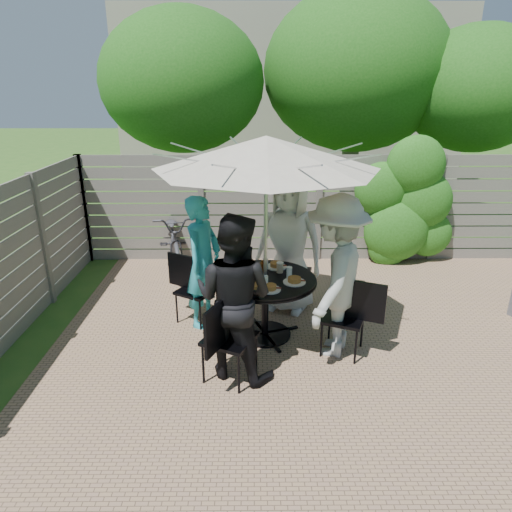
{
  "coord_description": "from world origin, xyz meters",
  "views": [
    {
      "loc": [
        -1.12,
        -4.56,
        2.89
      ],
      "look_at": [
        -1.09,
        0.56,
        0.98
      ],
      "focal_mm": 32.0,
      "sensor_mm": 36.0,
      "label": 1
    }
  ],
  "objects_px": {
    "plate_left": "(238,271)",
    "coffee_cup": "(280,268)",
    "plate_right": "(294,281)",
    "bicycle": "(175,240)",
    "chair_front": "(229,355)",
    "person_left": "(203,263)",
    "glass_front": "(265,282)",
    "umbrella": "(266,153)",
    "person_right": "(335,277)",
    "chair_right": "(344,332)",
    "glass_back": "(265,263)",
    "chair_back": "(291,285)",
    "syrup_jug": "(262,269)",
    "chair_left": "(196,302)",
    "person_front": "(234,298)",
    "plate_back": "(276,265)",
    "patio_table": "(265,296)",
    "plate_extra": "(270,288)",
    "person_back": "(289,244)",
    "glass_left": "(241,272)",
    "glass_right": "(289,272)",
    "plate_front": "(253,287)"
  },
  "relations": [
    {
      "from": "chair_right",
      "to": "bicycle",
      "type": "bearing_deg",
      "value": -25.86
    },
    {
      "from": "patio_table",
      "to": "bicycle",
      "type": "xyz_separation_m",
      "value": [
        -1.44,
        2.24,
        -0.04
      ]
    },
    {
      "from": "plate_right",
      "to": "chair_left",
      "type": "bearing_deg",
      "value": 156.17
    },
    {
      "from": "chair_back",
      "to": "person_right",
      "type": "height_order",
      "value": "person_right"
    },
    {
      "from": "chair_back",
      "to": "plate_right",
      "type": "relative_size",
      "value": 3.8
    },
    {
      "from": "syrup_jug",
      "to": "glass_left",
      "type": "bearing_deg",
      "value": -165.95
    },
    {
      "from": "chair_front",
      "to": "person_front",
      "type": "distance_m",
      "value": 0.61
    },
    {
      "from": "plate_right",
      "to": "person_front",
      "type": "bearing_deg",
      "value": -137.21
    },
    {
      "from": "chair_right",
      "to": "person_left",
      "type": "bearing_deg",
      "value": -1.1
    },
    {
      "from": "plate_right",
      "to": "bicycle",
      "type": "distance_m",
      "value": 2.98
    },
    {
      "from": "plate_right",
      "to": "glass_left",
      "type": "height_order",
      "value": "glass_left"
    },
    {
      "from": "umbrella",
      "to": "glass_back",
      "type": "height_order",
      "value": "umbrella"
    },
    {
      "from": "umbrella",
      "to": "chair_left",
      "type": "height_order",
      "value": "umbrella"
    },
    {
      "from": "chair_front",
      "to": "plate_left",
      "type": "height_order",
      "value": "chair_front"
    },
    {
      "from": "person_back",
      "to": "chair_right",
      "type": "height_order",
      "value": "person_back"
    },
    {
      "from": "patio_table",
      "to": "chair_back",
      "type": "xyz_separation_m",
      "value": [
        0.39,
        0.89,
        -0.25
      ]
    },
    {
      "from": "person_left",
      "to": "plate_back",
      "type": "height_order",
      "value": "person_left"
    },
    {
      "from": "plate_right",
      "to": "bicycle",
      "type": "bearing_deg",
      "value": 126.58
    },
    {
      "from": "plate_front",
      "to": "coffee_cup",
      "type": "bearing_deg",
      "value": 56.46
    },
    {
      "from": "chair_back",
      "to": "syrup_jug",
      "type": "xyz_separation_m",
      "value": [
        -0.42,
        -0.82,
        0.56
      ]
    },
    {
      "from": "chair_left",
      "to": "glass_back",
      "type": "xyz_separation_m",
      "value": [
        0.89,
        -0.11,
        0.58
      ]
    },
    {
      "from": "chair_front",
      "to": "chair_right",
      "type": "xyz_separation_m",
      "value": [
        1.27,
        0.5,
        -0.02
      ]
    },
    {
      "from": "patio_table",
      "to": "plate_back",
      "type": "distance_m",
      "value": 0.44
    },
    {
      "from": "person_back",
      "to": "plate_back",
      "type": "relative_size",
      "value": 7.21
    },
    {
      "from": "umbrella",
      "to": "plate_left",
      "type": "xyz_separation_m",
      "value": [
        -0.33,
        0.15,
        -1.42
      ]
    },
    {
      "from": "plate_extra",
      "to": "chair_left",
      "type": "bearing_deg",
      "value": 141.48
    },
    {
      "from": "person_back",
      "to": "coffee_cup",
      "type": "height_order",
      "value": "person_back"
    },
    {
      "from": "plate_back",
      "to": "plate_left",
      "type": "bearing_deg",
      "value": -158.76
    },
    {
      "from": "glass_left",
      "to": "umbrella",
      "type": "bearing_deg",
      "value": -1.76
    },
    {
      "from": "glass_left",
      "to": "person_left",
      "type": "bearing_deg",
      "value": 145.82
    },
    {
      "from": "chair_right",
      "to": "coffee_cup",
      "type": "height_order",
      "value": "chair_right"
    },
    {
      "from": "person_front",
      "to": "plate_back",
      "type": "xyz_separation_m",
      "value": [
        0.48,
        1.09,
        -0.08
      ]
    },
    {
      "from": "umbrella",
      "to": "plate_extra",
      "type": "distance_m",
      "value": 1.47
    },
    {
      "from": "person_left",
      "to": "glass_front",
      "type": "xyz_separation_m",
      "value": [
        0.75,
        -0.61,
        0.01
      ]
    },
    {
      "from": "person_right",
      "to": "plate_front",
      "type": "distance_m",
      "value": 0.91
    },
    {
      "from": "plate_left",
      "to": "coffee_cup",
      "type": "xyz_separation_m",
      "value": [
        0.51,
        0.02,
        0.04
      ]
    },
    {
      "from": "person_left",
      "to": "chair_front",
      "type": "relative_size",
      "value": 1.72
    },
    {
      "from": "umbrella",
      "to": "chair_left",
      "type": "bearing_deg",
      "value": 156.14
    },
    {
      "from": "patio_table",
      "to": "glass_right",
      "type": "xyz_separation_m",
      "value": [
        0.28,
        -0.01,
        0.31
      ]
    },
    {
      "from": "glass_front",
      "to": "plate_left",
      "type": "bearing_deg",
      "value": 127.06
    },
    {
      "from": "chair_front",
      "to": "glass_left",
      "type": "relative_size",
      "value": 6.99
    },
    {
      "from": "glass_left",
      "to": "chair_back",
      "type": "bearing_deg",
      "value": 52.69
    },
    {
      "from": "person_back",
      "to": "glass_left",
      "type": "xyz_separation_m",
      "value": [
        -0.61,
        -0.75,
        -0.09
      ]
    },
    {
      "from": "chair_left",
      "to": "plate_front",
      "type": "bearing_deg",
      "value": -14.11
    },
    {
      "from": "chair_front",
      "to": "coffee_cup",
      "type": "height_order",
      "value": "chair_front"
    },
    {
      "from": "person_left",
      "to": "syrup_jug",
      "type": "bearing_deg",
      "value": -86.28
    },
    {
      "from": "chair_right",
      "to": "glass_back",
      "type": "distance_m",
      "value": 1.24
    },
    {
      "from": "chair_front",
      "to": "coffee_cup",
      "type": "bearing_deg",
      "value": -3.38
    },
    {
      "from": "umbrella",
      "to": "person_right",
      "type": "height_order",
      "value": "umbrella"
    },
    {
      "from": "glass_back",
      "to": "glass_right",
      "type": "bearing_deg",
      "value": -46.76
    }
  ]
}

